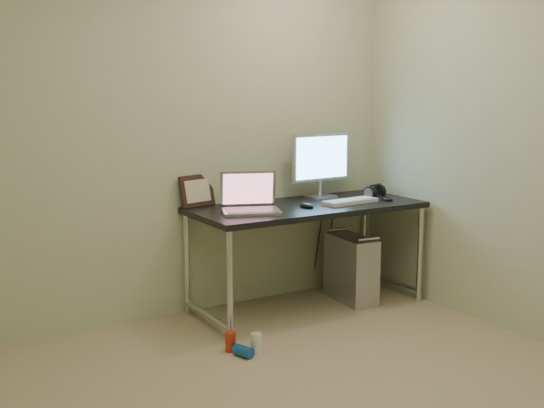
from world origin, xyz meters
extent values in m
cube|color=beige|center=(0.00, 1.75, 1.25)|extent=(3.50, 0.02, 2.50)
cube|color=black|center=(0.88, 1.39, 0.73)|extent=(1.65, 0.72, 0.04)
cylinder|color=silver|center=(0.10, 1.07, 0.35)|extent=(0.04, 0.04, 0.71)
cylinder|color=silver|center=(0.10, 1.71, 0.35)|extent=(0.04, 0.04, 0.71)
cylinder|color=silver|center=(1.67, 1.07, 0.35)|extent=(0.04, 0.04, 0.71)
cylinder|color=silver|center=(1.67, 1.71, 0.35)|extent=(0.04, 0.04, 0.71)
cylinder|color=silver|center=(0.10, 1.39, 0.08)|extent=(0.04, 0.64, 0.04)
cylinder|color=silver|center=(1.67, 1.39, 0.08)|extent=(0.04, 0.64, 0.04)
cube|color=silver|center=(1.26, 1.35, 0.24)|extent=(0.25, 0.48, 0.48)
cylinder|color=silver|center=(1.26, 1.16, 0.50)|extent=(0.17, 0.04, 0.02)
cylinder|color=silver|center=(1.26, 1.55, 0.50)|extent=(0.17, 0.04, 0.02)
cylinder|color=black|center=(1.21, 1.70, 0.40)|extent=(0.01, 0.16, 0.69)
cylinder|color=black|center=(1.30, 1.68, 0.38)|extent=(0.02, 0.11, 0.71)
cylinder|color=red|center=(0.02, 0.93, 0.06)|extent=(0.08, 0.08, 0.12)
cylinder|color=white|center=(0.14, 0.83, 0.06)|extent=(0.07, 0.07, 0.12)
cylinder|color=#154DA3|center=(0.05, 0.82, 0.03)|extent=(0.10, 0.13, 0.07)
cube|color=silver|center=(0.39, 1.31, 0.76)|extent=(0.45, 0.38, 0.02)
cube|color=slate|center=(0.39, 1.31, 0.77)|extent=(0.39, 0.33, 0.00)
cube|color=#94959C|center=(0.44, 1.45, 0.89)|extent=(0.37, 0.19, 0.24)
cube|color=#764352|center=(0.44, 1.44, 0.89)|extent=(0.33, 0.16, 0.21)
cube|color=silver|center=(1.15, 1.60, 0.76)|extent=(0.21, 0.16, 0.01)
cylinder|color=silver|center=(1.15, 1.62, 0.82)|extent=(0.03, 0.03, 0.11)
cube|color=silver|center=(1.15, 1.61, 1.05)|extent=(0.51, 0.06, 0.35)
cube|color=#6CBBFF|center=(1.15, 1.59, 1.05)|extent=(0.46, 0.03, 0.31)
cube|color=silver|center=(1.18, 1.28, 0.76)|extent=(0.44, 0.18, 0.03)
ellipsoid|color=black|center=(1.49, 1.24, 0.77)|extent=(0.08, 0.12, 0.04)
ellipsoid|color=black|center=(0.81, 1.29, 0.77)|extent=(0.09, 0.13, 0.04)
cylinder|color=black|center=(1.49, 1.46, 0.78)|extent=(0.06, 0.11, 0.10)
cylinder|color=black|center=(1.61, 1.46, 0.78)|extent=(0.06, 0.11, 0.10)
cube|color=black|center=(1.55, 1.46, 0.83)|extent=(0.13, 0.05, 0.01)
cube|color=black|center=(0.19, 1.73, 0.86)|extent=(0.29, 0.14, 0.22)
cylinder|color=silver|center=(0.52, 1.64, 0.79)|extent=(0.01, 0.01, 0.08)
cylinder|color=silver|center=(0.52, 1.64, 0.84)|extent=(0.04, 0.03, 0.04)
camera|label=1|loc=(-1.78, -2.51, 1.56)|focal=45.00mm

